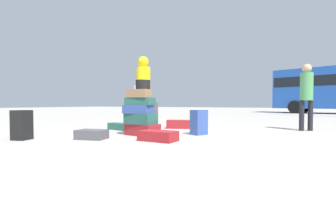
{
  "coord_description": "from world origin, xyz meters",
  "views": [
    {
      "loc": [
        2.75,
        -4.81,
        0.68
      ],
      "look_at": [
        -0.24,
        0.9,
        0.47
      ],
      "focal_mm": 26.59,
      "sensor_mm": 36.0,
      "label": 1
    }
  ],
  "objects_px": {
    "suitcase_maroon_left_side": "(158,136)",
    "suitcase_teal_white_trunk": "(121,127)",
    "suitcase_charcoal_upright_blue": "(151,117)",
    "suitcase_navy_behind_tower": "(199,122)",
    "suitcase_black_foreground_far": "(22,125)",
    "suitcase_charcoal_foreground_near": "(92,134)",
    "suitcase_tower": "(141,113)",
    "yellow_dummy_statue": "(143,88)",
    "person_tourist_with_camera": "(306,91)",
    "person_bearded_onlooker": "(137,96)",
    "suitcase_maroon_right_side": "(179,124)"
  },
  "relations": [
    {
      "from": "suitcase_charcoal_upright_blue",
      "to": "person_bearded_onlooker",
      "type": "xyz_separation_m",
      "value": [
        -3.2,
        4.01,
        0.68
      ]
    },
    {
      "from": "suitcase_tower",
      "to": "suitcase_charcoal_upright_blue",
      "type": "bearing_deg",
      "value": 107.48
    },
    {
      "from": "suitcase_charcoal_foreground_near",
      "to": "suitcase_teal_white_trunk",
      "type": "relative_size",
      "value": 0.72
    },
    {
      "from": "suitcase_charcoal_upright_blue",
      "to": "person_bearded_onlooker",
      "type": "distance_m",
      "value": 5.17
    },
    {
      "from": "suitcase_maroon_left_side",
      "to": "suitcase_maroon_right_side",
      "type": "bearing_deg",
      "value": 107.42
    },
    {
      "from": "suitcase_teal_white_trunk",
      "to": "yellow_dummy_statue",
      "type": "relative_size",
      "value": 0.2
    },
    {
      "from": "suitcase_maroon_left_side",
      "to": "person_tourist_with_camera",
      "type": "xyz_separation_m",
      "value": [
        2.46,
        3.24,
        0.9
      ]
    },
    {
      "from": "suitcase_tower",
      "to": "suitcase_charcoal_foreground_near",
      "type": "height_order",
      "value": "suitcase_tower"
    },
    {
      "from": "suitcase_tower",
      "to": "person_bearded_onlooker",
      "type": "xyz_separation_m",
      "value": [
        -3.48,
        4.9,
        0.55
      ]
    },
    {
      "from": "suitcase_black_foreground_far",
      "to": "person_tourist_with_camera",
      "type": "bearing_deg",
      "value": 25.32
    },
    {
      "from": "suitcase_tower",
      "to": "suitcase_navy_behind_tower",
      "type": "xyz_separation_m",
      "value": [
        1.08,
        0.67,
        -0.21
      ]
    },
    {
      "from": "suitcase_maroon_left_side",
      "to": "suitcase_black_foreground_far",
      "type": "relative_size",
      "value": 1.21
    },
    {
      "from": "suitcase_tower",
      "to": "suitcase_navy_behind_tower",
      "type": "height_order",
      "value": "suitcase_tower"
    },
    {
      "from": "suitcase_charcoal_upright_blue",
      "to": "yellow_dummy_statue",
      "type": "xyz_separation_m",
      "value": [
        -5.82,
        8.51,
        1.34
      ]
    },
    {
      "from": "suitcase_tower",
      "to": "suitcase_navy_behind_tower",
      "type": "bearing_deg",
      "value": 31.72
    },
    {
      "from": "suitcase_black_foreground_far",
      "to": "suitcase_charcoal_foreground_near",
      "type": "bearing_deg",
      "value": 14.93
    },
    {
      "from": "suitcase_charcoal_upright_blue",
      "to": "suitcase_black_foreground_far",
      "type": "xyz_separation_m",
      "value": [
        -1.35,
        -2.5,
        -0.08
      ]
    },
    {
      "from": "person_tourist_with_camera",
      "to": "suitcase_maroon_left_side",
      "type": "bearing_deg",
      "value": 26.24
    },
    {
      "from": "suitcase_maroon_left_side",
      "to": "suitcase_charcoal_upright_blue",
      "type": "relative_size",
      "value": 0.95
    },
    {
      "from": "suitcase_maroon_left_side",
      "to": "suitcase_black_foreground_far",
      "type": "distance_m",
      "value": 2.61
    },
    {
      "from": "suitcase_charcoal_upright_blue",
      "to": "suitcase_charcoal_foreground_near",
      "type": "height_order",
      "value": "suitcase_charcoal_upright_blue"
    },
    {
      "from": "suitcase_charcoal_foreground_near",
      "to": "yellow_dummy_statue",
      "type": "height_order",
      "value": "yellow_dummy_statue"
    },
    {
      "from": "suitcase_maroon_left_side",
      "to": "suitcase_charcoal_foreground_near",
      "type": "height_order",
      "value": "suitcase_maroon_left_side"
    },
    {
      "from": "yellow_dummy_statue",
      "to": "person_bearded_onlooker",
      "type": "bearing_deg",
      "value": -59.69
    },
    {
      "from": "suitcase_tower",
      "to": "suitcase_teal_white_trunk",
      "type": "distance_m",
      "value": 1.33
    },
    {
      "from": "suitcase_tower",
      "to": "suitcase_maroon_right_side",
      "type": "distance_m",
      "value": 1.79
    },
    {
      "from": "suitcase_black_foreground_far",
      "to": "yellow_dummy_statue",
      "type": "xyz_separation_m",
      "value": [
        -4.48,
        11.01,
        1.42
      ]
    },
    {
      "from": "suitcase_maroon_right_side",
      "to": "suitcase_tower",
      "type": "bearing_deg",
      "value": -113.0
    },
    {
      "from": "suitcase_black_foreground_far",
      "to": "yellow_dummy_statue",
      "type": "distance_m",
      "value": 11.97
    },
    {
      "from": "suitcase_maroon_right_side",
      "to": "suitcase_teal_white_trunk",
      "type": "relative_size",
      "value": 0.9
    },
    {
      "from": "suitcase_teal_white_trunk",
      "to": "person_tourist_with_camera",
      "type": "xyz_separation_m",
      "value": [
        4.28,
        2.03,
        0.91
      ]
    },
    {
      "from": "yellow_dummy_statue",
      "to": "suitcase_maroon_left_side",
      "type": "bearing_deg",
      "value": -55.43
    },
    {
      "from": "suitcase_navy_behind_tower",
      "to": "person_tourist_with_camera",
      "type": "xyz_separation_m",
      "value": [
        2.11,
        2.03,
        0.72
      ]
    },
    {
      "from": "suitcase_tower",
      "to": "suitcase_maroon_right_side",
      "type": "xyz_separation_m",
      "value": [
        0.11,
        1.75,
        -0.37
      ]
    },
    {
      "from": "suitcase_maroon_left_side",
      "to": "suitcase_teal_white_trunk",
      "type": "distance_m",
      "value": 2.18
    },
    {
      "from": "person_tourist_with_camera",
      "to": "suitcase_teal_white_trunk",
      "type": "bearing_deg",
      "value": -1.15
    },
    {
      "from": "suitcase_tower",
      "to": "suitcase_teal_white_trunk",
      "type": "xyz_separation_m",
      "value": [
        -1.08,
        0.67,
        -0.4
      ]
    },
    {
      "from": "person_bearded_onlooker",
      "to": "person_tourist_with_camera",
      "type": "distance_m",
      "value": 7.03
    },
    {
      "from": "suitcase_maroon_left_side",
      "to": "yellow_dummy_statue",
      "type": "height_order",
      "value": "yellow_dummy_statue"
    },
    {
      "from": "suitcase_maroon_left_side",
      "to": "person_bearded_onlooker",
      "type": "height_order",
      "value": "person_bearded_onlooker"
    },
    {
      "from": "yellow_dummy_statue",
      "to": "suitcase_navy_behind_tower",
      "type": "bearing_deg",
      "value": -50.52
    },
    {
      "from": "suitcase_charcoal_upright_blue",
      "to": "yellow_dummy_statue",
      "type": "relative_size",
      "value": 0.19
    },
    {
      "from": "suitcase_charcoal_upright_blue",
      "to": "suitcase_navy_behind_tower",
      "type": "height_order",
      "value": "suitcase_charcoal_upright_blue"
    },
    {
      "from": "suitcase_charcoal_upright_blue",
      "to": "suitcase_navy_behind_tower",
      "type": "xyz_separation_m",
      "value": [
        1.36,
        -0.22,
        -0.08
      ]
    },
    {
      "from": "suitcase_teal_white_trunk",
      "to": "person_bearded_onlooker",
      "type": "bearing_deg",
      "value": 131.91
    },
    {
      "from": "suitcase_tower",
      "to": "person_bearded_onlooker",
      "type": "bearing_deg",
      "value": 125.34
    },
    {
      "from": "suitcase_teal_white_trunk",
      "to": "suitcase_black_foreground_far",
      "type": "bearing_deg",
      "value": -91.24
    },
    {
      "from": "suitcase_charcoal_upright_blue",
      "to": "suitcase_navy_behind_tower",
      "type": "bearing_deg",
      "value": -9.68
    },
    {
      "from": "suitcase_maroon_left_side",
      "to": "suitcase_teal_white_trunk",
      "type": "xyz_separation_m",
      "value": [
        -1.82,
        1.21,
        -0.0
      ]
    },
    {
      "from": "person_bearded_onlooker",
      "to": "yellow_dummy_statue",
      "type": "bearing_deg",
      "value": 172.93
    }
  ]
}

